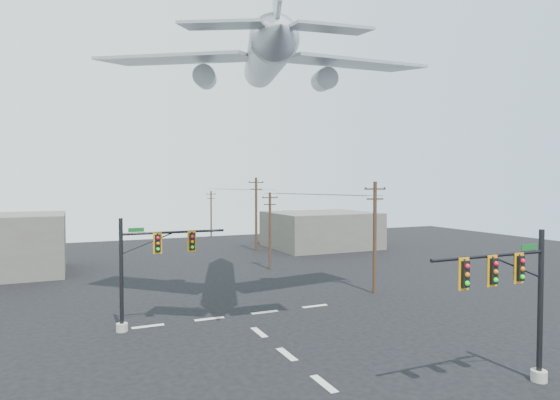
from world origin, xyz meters
name	(u,v)px	position (x,y,z in m)	size (l,w,h in m)	color
ground	(324,384)	(0.00, 0.00, 0.00)	(120.00, 120.00, 0.00)	black
lane_markings	(277,346)	(0.00, 5.33, 0.01)	(14.00, 21.20, 0.01)	beige
signal_mast_near	(517,300)	(7.54, -3.82, 3.95)	(6.76, 0.77, 6.98)	#9A978C
signal_mast_far	(145,269)	(-6.20, 11.56, 3.74)	(6.83, 0.77, 6.96)	#9A978C
utility_pole_a	(375,235)	(12.43, 13.59, 4.83)	(1.83, 0.49, 9.23)	#432C1C
utility_pole_b	(270,229)	(8.77, 27.15, 4.26)	(1.61, 0.56, 8.14)	#432C1C
utility_pole_c	(256,213)	(12.33, 40.41, 5.18)	(2.01, 0.52, 9.89)	#432C1C
utility_pole_d	(211,213)	(11.28, 58.95, 4.10)	(1.60, 0.51, 7.84)	#432C1C
power_lines	(259,191)	(11.07, 36.09, 8.20)	(5.24, 45.37, 0.33)	black
airliner	(265,60)	(2.54, 13.20, 17.92)	(22.64, 24.51, 6.58)	#A3A9AF
building_right	(321,230)	(22.00, 40.00, 2.50)	(14.00, 12.00, 5.00)	#605D55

